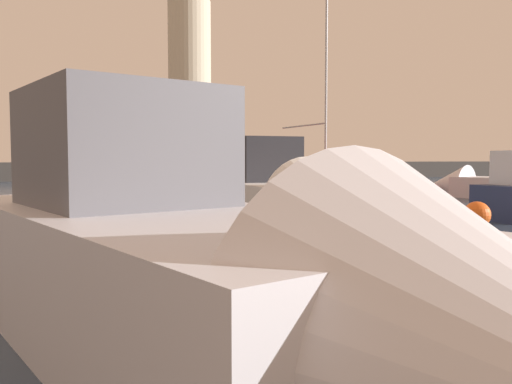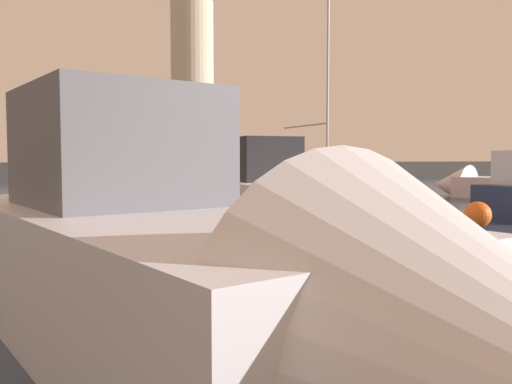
# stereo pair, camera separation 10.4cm
# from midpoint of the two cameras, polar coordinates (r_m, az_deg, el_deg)

# --- Properties ---
(ground_plane) EXTENTS (220.00, 220.00, 0.00)m
(ground_plane) POSITION_cam_midpoint_polar(r_m,az_deg,el_deg) (27.59, -3.28, -0.64)
(ground_plane) COLOR #2D3D51
(breakwater) EXTENTS (79.83, 4.21, 1.68)m
(breakwater) POSITION_cam_midpoint_polar(r_m,az_deg,el_deg) (53.11, -9.10, 2.28)
(breakwater) COLOR #423F3D
(breakwater) RESTS_ON ground_plane
(lighthouse) EXTENTS (4.19, 4.19, 19.13)m
(lighthouse) POSITION_cam_midpoint_polar(r_m,az_deg,el_deg) (54.08, -6.79, 12.85)
(lighthouse) COLOR beige
(lighthouse) RESTS_ON breakwater
(motorboat_2) EXTENTS (5.74, 8.32, 2.98)m
(motorboat_2) POSITION_cam_midpoint_polar(r_m,az_deg,el_deg) (29.93, 24.96, 0.77)
(motorboat_2) COLOR silver
(motorboat_2) RESTS_ON ground_plane
(motorboat_4) EXTENTS (5.87, 9.47, 3.42)m
(motorboat_4) POSITION_cam_midpoint_polar(r_m,az_deg,el_deg) (5.10, -4.59, -8.91)
(motorboat_4) COLOR silver
(motorboat_4) RESTS_ON ground_plane
(motorboat_5) EXTENTS (3.82, 9.70, 3.49)m
(motorboat_5) POSITION_cam_midpoint_polar(r_m,az_deg,el_deg) (16.64, 3.33, -0.53)
(motorboat_5) COLOR white
(motorboat_5) RESTS_ON ground_plane
(sailboat_moored) EXTENTS (3.17, 8.79, 14.98)m
(sailboat_moored) POSITION_cam_midpoint_polar(r_m,az_deg,el_deg) (27.87, 6.79, 0.94)
(sailboat_moored) COLOR #B21E1E
(sailboat_moored) RESTS_ON ground_plane
(mooring_buoy) EXTENTS (0.79, 0.79, 0.79)m
(mooring_buoy) POSITION_cam_midpoint_polar(r_m,az_deg,el_deg) (16.99, 22.82, -2.26)
(mooring_buoy) COLOR #EA5919
(mooring_buoy) RESTS_ON ground_plane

